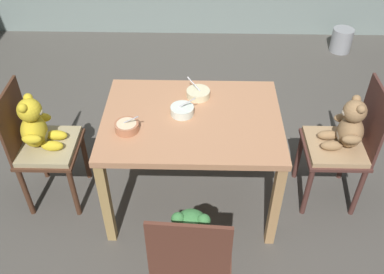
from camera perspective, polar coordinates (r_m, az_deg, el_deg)
ground_plane at (r=3.14m, az=-0.02°, el=-8.07°), size 5.20×5.20×0.04m
dining_table at (r=2.68m, az=-0.03°, el=1.11°), size 1.11×0.83×0.72m
teddy_chair_near_right at (r=2.92m, az=19.73°, el=0.01°), size 0.40×0.41×0.91m
teddy_chair_near_left at (r=2.92m, az=-19.71°, el=0.09°), size 0.38×0.42×0.89m
teddy_chair_near_front at (r=2.15m, az=-0.12°, el=-14.77°), size 0.43×0.39×0.92m
porridge_bowl_white_center at (r=2.64m, az=-1.32°, el=3.59°), size 0.16×0.15×0.12m
porridge_bowl_terracotta_near_left at (r=2.54m, az=-8.69°, el=1.37°), size 0.15×0.14×0.12m
porridge_bowl_cream_far_center at (r=2.79m, az=0.83°, el=5.86°), size 0.15×0.15×0.12m
metal_pail at (r=5.00m, az=19.32°, el=12.11°), size 0.22×0.22×0.25m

